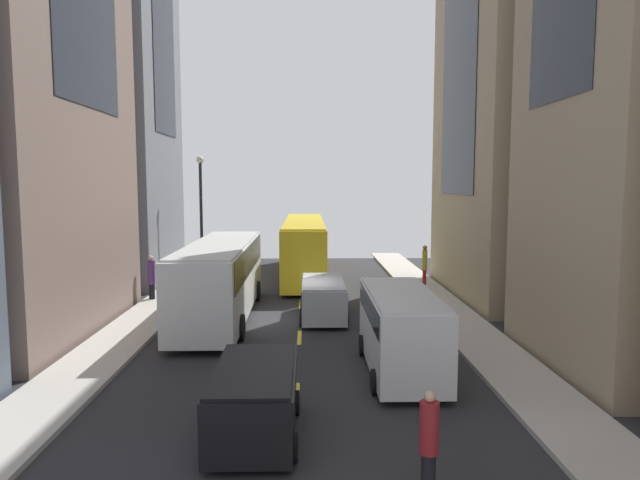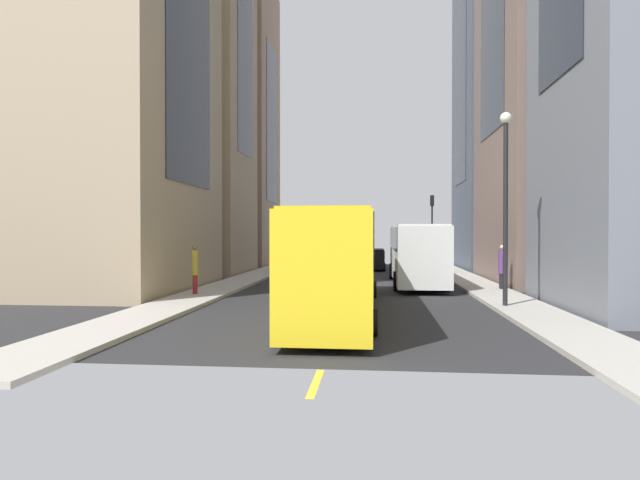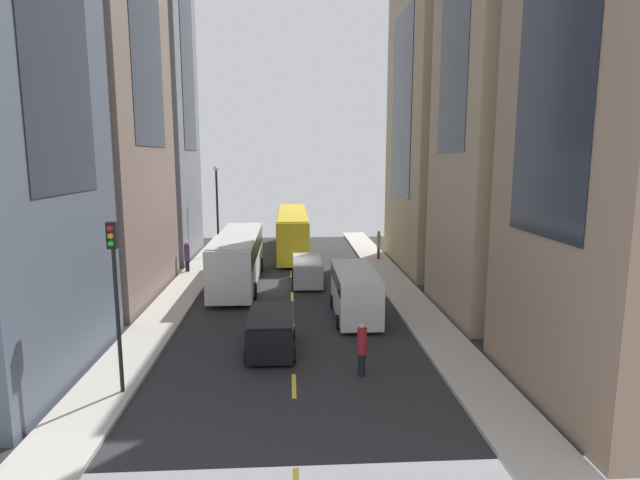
% 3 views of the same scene
% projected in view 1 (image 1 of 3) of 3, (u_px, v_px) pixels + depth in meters
% --- Properties ---
extents(ground_plane, '(39.81, 39.81, 0.00)m').
position_uv_depth(ground_plane, '(300.00, 319.00, 24.93)').
color(ground_plane, '#28282B').
extents(sidewalk_west, '(2.28, 44.00, 0.15)m').
position_uv_depth(sidewalk_west, '(145.00, 318.00, 24.76)').
color(sidewalk_west, '#B2ADA3').
rests_on(sidewalk_west, ground).
extents(sidewalk_east, '(2.28, 44.00, 0.15)m').
position_uv_depth(sidewalk_east, '(453.00, 316.00, 25.08)').
color(sidewalk_east, '#B2ADA3').
rests_on(sidewalk_east, ground).
extents(lane_stripe_2, '(0.16, 2.00, 0.01)m').
position_uv_depth(lane_stripe_2, '(297.00, 395.00, 15.97)').
color(lane_stripe_2, yellow).
rests_on(lane_stripe_2, ground).
extents(lane_stripe_3, '(0.16, 2.00, 0.01)m').
position_uv_depth(lane_stripe_3, '(299.00, 337.00, 21.94)').
color(lane_stripe_3, yellow).
rests_on(lane_stripe_3, ground).
extents(lane_stripe_4, '(0.16, 2.00, 0.01)m').
position_uv_depth(lane_stripe_4, '(301.00, 304.00, 27.91)').
color(lane_stripe_4, yellow).
rests_on(lane_stripe_4, ground).
extents(lane_stripe_5, '(0.16, 2.00, 0.01)m').
position_uv_depth(lane_stripe_5, '(302.00, 283.00, 33.88)').
color(lane_stripe_5, yellow).
rests_on(lane_stripe_5, ground).
extents(lane_stripe_6, '(0.16, 2.00, 0.01)m').
position_uv_depth(lane_stripe_6, '(303.00, 268.00, 39.84)').
color(lane_stripe_6, yellow).
rests_on(lane_stripe_6, ground).
extents(lane_stripe_7, '(0.16, 2.00, 0.01)m').
position_uv_depth(lane_stripe_7, '(303.00, 256.00, 45.81)').
color(lane_stripe_7, yellow).
rests_on(lane_stripe_7, ground).
extents(building_east_2, '(9.81, 11.53, 23.85)m').
position_uv_depth(building_east_2, '(553.00, 66.00, 29.06)').
color(building_east_2, tan).
rests_on(building_east_2, ground).
extents(city_bus_white, '(2.80, 11.70, 3.35)m').
position_uv_depth(city_bus_white, '(221.00, 273.00, 24.94)').
color(city_bus_white, silver).
rests_on(city_bus_white, ground).
extents(streetcar_yellow, '(2.70, 14.64, 3.59)m').
position_uv_depth(streetcar_yellow, '(304.00, 243.00, 36.13)').
color(streetcar_yellow, yellow).
rests_on(streetcar_yellow, ground).
extents(delivery_van_white, '(2.25, 5.81, 2.58)m').
position_uv_depth(delivery_van_white, '(401.00, 326.00, 17.77)').
color(delivery_van_white, white).
rests_on(delivery_van_white, ground).
extents(car_silver_0, '(2.04, 4.59, 1.68)m').
position_uv_depth(car_silver_0, '(323.00, 296.00, 24.95)').
color(car_silver_0, '#B7BABF').
rests_on(car_silver_0, ground).
extents(car_black_1, '(2.08, 4.02, 1.67)m').
position_uv_depth(car_black_1, '(254.00, 396.00, 13.36)').
color(car_black_1, black).
rests_on(car_black_1, ground).
extents(pedestrian_walking_far, '(0.39, 0.39, 2.19)m').
position_uv_depth(pedestrian_walking_far, '(151.00, 276.00, 28.35)').
color(pedestrian_walking_far, black).
rests_on(pedestrian_walking_far, ground).
extents(pedestrian_crossing_near, '(0.37, 0.37, 2.08)m').
position_uv_depth(pedestrian_crossing_near, '(429.00, 441.00, 10.74)').
color(pedestrian_crossing_near, black).
rests_on(pedestrian_crossing_near, ground).
extents(pedestrian_crossing_mid, '(0.29, 0.29, 2.25)m').
position_uv_depth(pedestrian_crossing_mid, '(425.00, 263.00, 32.38)').
color(pedestrian_crossing_mid, maroon).
rests_on(pedestrian_crossing_mid, ground).
extents(streetlamp_near, '(0.44, 0.44, 7.40)m').
position_uv_depth(streetlamp_near, '(201.00, 204.00, 34.40)').
color(streetlamp_near, black).
rests_on(streetlamp_near, ground).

